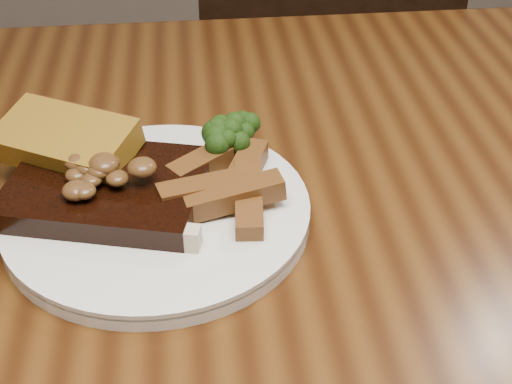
% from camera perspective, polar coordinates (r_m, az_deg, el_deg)
% --- Properties ---
extents(dining_table, '(1.60, 0.90, 0.75)m').
position_cam_1_polar(dining_table, '(0.65, -0.28, -9.60)').
color(dining_table, '#46270E').
rests_on(dining_table, ground).
extents(chair_far, '(0.41, 0.41, 0.84)m').
position_cam_1_polar(chair_far, '(1.31, 4.61, 5.52)').
color(chair_far, black).
rests_on(chair_far, ground).
extents(plate, '(0.30, 0.30, 0.01)m').
position_cam_1_polar(plate, '(0.61, -7.89, -1.70)').
color(plate, white).
rests_on(plate, dining_table).
extents(steak, '(0.19, 0.16, 0.02)m').
position_cam_1_polar(steak, '(0.61, -11.78, 0.20)').
color(steak, black).
rests_on(steak, plate).
extents(steak_bone, '(0.15, 0.05, 0.02)m').
position_cam_1_polar(steak_bone, '(0.57, -12.10, -3.26)').
color(steak_bone, beige).
rests_on(steak_bone, plate).
extents(mushroom_pile, '(0.07, 0.07, 0.03)m').
position_cam_1_polar(mushroom_pile, '(0.59, -12.06, 1.95)').
color(mushroom_pile, '#4F2D18').
rests_on(mushroom_pile, steak).
extents(garlic_bread, '(0.14, 0.12, 0.03)m').
position_cam_1_polar(garlic_bread, '(0.66, -14.73, 2.52)').
color(garlic_bread, '#9C6F1C').
rests_on(garlic_bread, plate).
extents(potato_wedges, '(0.11, 0.11, 0.02)m').
position_cam_1_polar(potato_wedges, '(0.61, -3.05, 0.81)').
color(potato_wedges, brown).
rests_on(potato_wedges, plate).
extents(broccoli_cluster, '(0.06, 0.06, 0.04)m').
position_cam_1_polar(broccoli_cluster, '(0.66, -1.63, 4.62)').
color(broccoli_cluster, '#1B3E0E').
rests_on(broccoli_cluster, plate).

